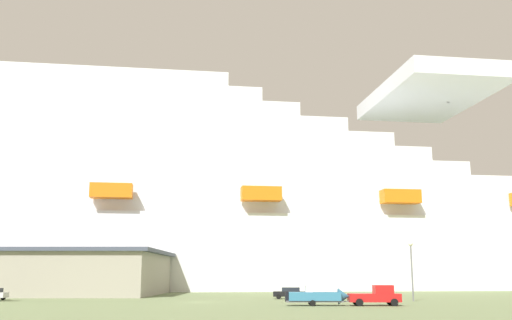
% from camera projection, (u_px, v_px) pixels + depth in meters
% --- Properties ---
extents(ground_plane, '(600.00, 600.00, 0.00)m').
position_uv_depth(ground_plane, '(208.00, 294.00, 99.83)').
color(ground_plane, '#66754C').
extents(cruise_ship, '(299.59, 61.46, 66.10)m').
position_uv_depth(cruise_ship, '(114.00, 208.00, 129.82)').
color(cruise_ship, white).
rests_on(cruise_ship, ground_plane).
extents(terminal_building, '(48.54, 31.54, 7.31)m').
position_uv_depth(terminal_building, '(24.00, 273.00, 97.06)').
color(terminal_building, gray).
rests_on(terminal_building, ground_plane).
extents(pickup_truck, '(5.70, 2.51, 2.20)m').
position_uv_depth(pickup_truck, '(376.00, 296.00, 62.99)').
color(pickup_truck, red).
rests_on(pickup_truck, ground_plane).
extents(small_boat_on_trailer, '(7.87, 2.22, 2.15)m').
position_uv_depth(small_boat_on_trailer, '(320.00, 297.00, 62.98)').
color(small_boat_on_trailer, '#595960').
rests_on(small_boat_on_trailer, ground_plane).
extents(street_lamp, '(0.56, 0.56, 7.52)m').
position_uv_depth(street_lamp, '(411.00, 262.00, 74.59)').
color(street_lamp, slate).
rests_on(street_lamp, ground_plane).
extents(parked_car_green_wagon, '(4.69, 2.70, 1.58)m').
position_uv_depth(parked_car_green_wagon, '(99.00, 291.00, 89.44)').
color(parked_car_green_wagon, '#2D723F').
rests_on(parked_car_green_wagon, ground_plane).
extents(parked_car_black_coupe, '(4.62, 2.46, 1.58)m').
position_uv_depth(parked_car_black_coupe, '(290.00, 293.00, 80.71)').
color(parked_car_black_coupe, black).
rests_on(parked_car_black_coupe, ground_plane).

